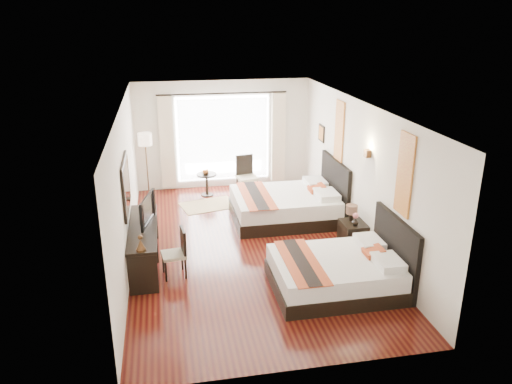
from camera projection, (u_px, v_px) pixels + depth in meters
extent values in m
cube|color=#360A09|center=(248.00, 246.00, 9.96)|extent=(4.50, 7.50, 0.01)
cube|color=white|center=(247.00, 106.00, 9.02)|extent=(4.50, 7.50, 0.02)
cube|color=silver|center=(359.00, 173.00, 9.88)|extent=(0.01, 7.50, 2.80)
cube|color=silver|center=(126.00, 186.00, 9.10)|extent=(0.01, 7.50, 2.80)
cube|color=silver|center=(223.00, 135.00, 12.95)|extent=(4.50, 0.01, 2.80)
cube|color=silver|center=(300.00, 275.00, 6.03)|extent=(4.50, 0.01, 2.80)
cube|color=white|center=(223.00, 139.00, 12.97)|extent=(2.40, 0.02, 2.20)
cube|color=white|center=(223.00, 139.00, 12.92)|extent=(2.30, 0.02, 2.10)
cube|color=beige|center=(167.00, 143.00, 12.63)|extent=(0.35, 0.14, 2.35)
cube|color=beige|center=(278.00, 138.00, 13.14)|extent=(0.35, 0.14, 2.35)
cube|color=maroon|center=(405.00, 175.00, 7.95)|extent=(0.03, 0.50, 1.35)
cube|color=maroon|center=(339.00, 132.00, 10.79)|extent=(0.03, 0.50, 1.35)
cube|color=#462E19|center=(368.00, 154.00, 9.26)|extent=(0.10, 0.14, 0.14)
cube|color=black|center=(126.00, 185.00, 8.68)|extent=(0.04, 1.25, 0.95)
cube|color=white|center=(127.00, 185.00, 8.69)|extent=(0.01, 1.12, 0.82)
cube|color=black|center=(333.00, 282.00, 8.38)|extent=(2.04, 1.60, 0.25)
cube|color=silver|center=(334.00, 267.00, 8.29)|extent=(1.98, 1.56, 0.30)
cube|color=black|center=(395.00, 251.00, 8.41)|extent=(0.08, 1.60, 1.20)
cube|color=#AD331B|center=(301.00, 262.00, 8.13)|extent=(0.55, 1.66, 0.02)
cube|color=black|center=(284.00, 213.00, 11.20)|extent=(2.26, 1.77, 0.28)
cube|color=silver|center=(284.00, 201.00, 11.10)|extent=(2.20, 1.73, 0.33)
cube|color=black|center=(335.00, 188.00, 11.23)|extent=(0.08, 1.77, 1.33)
cube|color=#AD331B|center=(256.00, 195.00, 10.93)|extent=(0.61, 1.83, 0.02)
cube|color=black|center=(353.00, 235.00, 9.79)|extent=(0.45, 0.56, 0.54)
cylinder|color=black|center=(351.00, 218.00, 9.78)|extent=(0.09, 0.09, 0.19)
cylinder|color=#412C1F|center=(352.00, 209.00, 9.72)|extent=(0.23, 0.23, 0.17)
imported|color=black|center=(355.00, 223.00, 9.57)|extent=(0.14, 0.14, 0.14)
cube|color=black|center=(144.00, 245.00, 9.12)|extent=(0.50, 2.20, 0.76)
imported|color=black|center=(143.00, 209.00, 9.06)|extent=(0.33, 0.90, 0.52)
cube|color=#C2B895|center=(174.00, 255.00, 8.70)|extent=(0.45, 0.45, 0.05)
cube|color=black|center=(183.00, 241.00, 8.67)|extent=(0.09, 0.38, 0.45)
cylinder|color=black|center=(149.00, 197.00, 12.51)|extent=(0.25, 0.25, 0.03)
cylinder|color=#462E19|center=(147.00, 170.00, 12.27)|extent=(0.03, 0.03, 1.41)
cylinder|color=beige|center=(145.00, 139.00, 12.01)|extent=(0.33, 0.33, 0.29)
cylinder|color=black|center=(207.00, 185.00, 12.61)|extent=(0.50, 0.50, 0.58)
imported|color=#482A19|center=(206.00, 173.00, 12.49)|extent=(0.21, 0.21, 0.05)
cube|color=#C2B895|center=(247.00, 178.00, 12.54)|extent=(0.54, 0.54, 0.06)
cube|color=black|center=(244.00, 165.00, 12.63)|extent=(0.45, 0.12, 0.53)
cube|color=tan|center=(209.00, 205.00, 12.04)|extent=(1.45, 1.14, 0.01)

